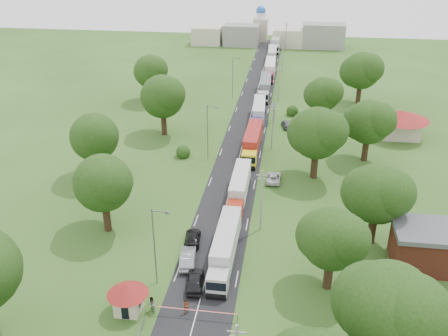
% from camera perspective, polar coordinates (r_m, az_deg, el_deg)
% --- Properties ---
extents(ground, '(260.00, 260.00, 0.00)m').
position_cam_1_polar(ground, '(75.16, 0.36, -3.86)').
color(ground, '#294B19').
rests_on(ground, ground).
extents(road, '(8.00, 200.00, 0.04)m').
position_cam_1_polar(road, '(92.94, 2.02, 2.20)').
color(road, black).
rests_on(road, ground).
extents(boom_barrier, '(9.22, 0.35, 1.18)m').
position_cam_1_polar(boom_barrier, '(54.75, -4.77, -15.84)').
color(boom_barrier, slate).
rests_on(boom_barrier, ground).
extents(guard_booth, '(4.40, 4.40, 3.45)m').
position_cam_1_polar(guard_booth, '(55.30, -10.92, -14.07)').
color(guard_booth, beige).
rests_on(guard_booth, ground).
extents(info_sign, '(0.12, 3.10, 4.10)m').
position_cam_1_polar(info_sign, '(105.48, 5.77, 6.76)').
color(info_sign, slate).
rests_on(info_sign, ground).
extents(pole_1, '(1.60, 0.24, 9.00)m').
position_cam_1_polar(pole_1, '(66.33, 4.27, -3.62)').
color(pole_1, gray).
rests_on(pole_1, ground).
extents(pole_2, '(1.60, 0.24, 9.00)m').
position_cam_1_polar(pole_2, '(91.74, 5.56, 4.93)').
color(pole_2, gray).
rests_on(pole_2, ground).
extents(pole_3, '(1.60, 0.24, 9.00)m').
position_cam_1_polar(pole_3, '(118.33, 6.30, 9.71)').
color(pole_3, gray).
rests_on(pole_3, ground).
extents(pole_4, '(1.60, 0.24, 9.00)m').
position_cam_1_polar(pole_4, '(145.44, 6.77, 12.72)').
color(pole_4, gray).
rests_on(pole_4, ground).
extents(pole_5, '(1.60, 0.24, 9.00)m').
position_cam_1_polar(pole_5, '(172.84, 7.10, 14.78)').
color(pole_5, gray).
rests_on(pole_5, ground).
extents(lamp_0, '(2.03, 0.22, 10.00)m').
position_cam_1_polar(lamp_0, '(56.56, -7.84, -8.49)').
color(lamp_0, slate).
rests_on(lamp_0, ground).
extents(lamp_1, '(2.03, 0.22, 10.00)m').
position_cam_1_polar(lamp_1, '(86.92, -1.80, 4.45)').
color(lamp_1, slate).
rests_on(lamp_1, ground).
extents(lamp_2, '(2.03, 0.22, 10.00)m').
position_cam_1_polar(lamp_2, '(119.84, 1.06, 10.49)').
color(lamp_2, slate).
rests_on(lamp_2, ground).
extents(tree_1, '(9.60, 9.60, 12.05)m').
position_cam_1_polar(tree_1, '(46.53, 18.26, -14.87)').
color(tree_1, '#382616').
rests_on(tree_1, ground).
extents(tree_2, '(8.00, 8.00, 10.10)m').
position_cam_1_polar(tree_2, '(56.23, 12.25, -7.84)').
color(tree_2, '#382616').
rests_on(tree_2, ground).
extents(tree_3, '(8.80, 8.80, 11.07)m').
position_cam_1_polar(tree_3, '(65.28, 17.09, -2.77)').
color(tree_3, '#382616').
rests_on(tree_3, ground).
extents(tree_4, '(9.60, 9.60, 12.05)m').
position_cam_1_polar(tree_4, '(80.55, 10.58, 3.99)').
color(tree_4, '#382616').
rests_on(tree_4, ground).
extents(tree_5, '(8.80, 8.80, 11.07)m').
position_cam_1_polar(tree_5, '(89.13, 16.21, 5.11)').
color(tree_5, '#382616').
rests_on(tree_5, ground).
extents(tree_6, '(8.00, 8.00, 10.10)m').
position_cam_1_polar(tree_6, '(104.64, 11.27, 8.31)').
color(tree_6, '#382616').
rests_on(tree_6, ground).
extents(tree_7, '(9.60, 9.60, 12.05)m').
position_cam_1_polar(tree_7, '(119.57, 15.43, 10.69)').
color(tree_7, '#382616').
rests_on(tree_7, ground).
extents(tree_10, '(8.80, 8.80, 11.07)m').
position_cam_1_polar(tree_10, '(66.88, -13.65, -1.61)').
color(tree_10, '#382616').
rests_on(tree_10, ground).
extents(tree_11, '(8.80, 8.80, 11.07)m').
position_cam_1_polar(tree_11, '(82.01, -14.58, 3.51)').
color(tree_11, '#382616').
rests_on(tree_11, ground).
extents(tree_12, '(9.60, 9.60, 12.05)m').
position_cam_1_polar(tree_12, '(97.74, -7.04, 8.14)').
color(tree_12, '#382616').
rests_on(tree_12, ground).
extents(tree_13, '(8.80, 8.80, 11.07)m').
position_cam_1_polar(tree_13, '(118.50, -8.39, 10.89)').
color(tree_13, '#382616').
rests_on(tree_13, ground).
extents(house_brick, '(8.60, 6.60, 5.20)m').
position_cam_1_polar(house_brick, '(65.37, 22.28, -8.30)').
color(house_brick, maroon).
rests_on(house_brick, ground).
extents(house_cream, '(10.08, 10.08, 5.80)m').
position_cam_1_polar(house_cream, '(102.73, 19.64, 5.21)').
color(house_cream, beige).
rests_on(house_cream, ground).
extents(distant_town, '(52.00, 8.00, 8.00)m').
position_cam_1_polar(distant_town, '(178.13, 5.52, 14.79)').
color(distant_town, gray).
rests_on(distant_town, ground).
extents(church, '(5.00, 5.00, 12.30)m').
position_cam_1_polar(church, '(185.91, 4.19, 15.90)').
color(church, beige).
rests_on(church, ground).
extents(truck_0, '(2.49, 14.20, 3.94)m').
position_cam_1_polar(truck_0, '(61.49, 0.13, -9.01)').
color(truck_0, '#BCBCBC').
rests_on(truck_0, ground).
extents(truck_1, '(2.37, 13.60, 3.77)m').
position_cam_1_polar(truck_1, '(74.99, 1.78, -2.20)').
color(truck_1, '#9F2512').
rests_on(truck_1, ground).
extents(truck_2, '(2.72, 14.83, 4.11)m').
position_cam_1_polar(truck_2, '(90.58, 3.27, 3.02)').
color(truck_2, yellow).
rests_on(truck_2, ground).
extents(truck_3, '(2.98, 14.17, 3.91)m').
position_cam_1_polar(truck_3, '(105.89, 3.99, 6.38)').
color(truck_3, navy).
rests_on(truck_3, ground).
extents(truck_4, '(3.06, 14.93, 4.13)m').
position_cam_1_polar(truck_4, '(123.35, 4.73, 9.24)').
color(truck_4, beige).
rests_on(truck_4, ground).
extents(truck_5, '(2.88, 15.12, 4.19)m').
position_cam_1_polar(truck_5, '(139.54, 5.28, 11.19)').
color(truck_5, maroon).
rests_on(truck_5, ground).
extents(truck_6, '(2.90, 14.44, 3.99)m').
position_cam_1_polar(truck_6, '(155.82, 5.50, 12.69)').
color(truck_6, '#2B6E29').
rests_on(truck_6, ground).
extents(truck_7, '(3.08, 15.38, 4.25)m').
position_cam_1_polar(truck_7, '(172.71, 5.97, 14.01)').
color(truck_7, silver).
rests_on(truck_7, ground).
extents(car_lane_front, '(2.48, 5.00, 1.64)m').
position_cam_1_polar(car_lane_front, '(58.44, -3.35, -12.74)').
color(car_lane_front, black).
rests_on(car_lane_front, ground).
extents(car_lane_mid, '(2.43, 5.27, 1.67)m').
position_cam_1_polar(car_lane_mid, '(61.98, -4.15, -10.19)').
color(car_lane_mid, gray).
rests_on(car_lane_mid, ground).
extents(car_lane_rear, '(2.51, 5.02, 1.40)m').
position_cam_1_polar(car_lane_rear, '(65.71, -3.61, -7.99)').
color(car_lane_rear, black).
rests_on(car_lane_rear, ground).
extents(car_verge_near, '(2.28, 4.82, 1.33)m').
position_cam_1_polar(car_verge_near, '(81.12, 5.69, -1.09)').
color(car_verge_near, silver).
rests_on(car_verge_near, ground).
extents(car_verge_far, '(2.61, 4.65, 1.50)m').
position_cam_1_polar(car_verge_far, '(103.64, 7.19, 5.01)').
color(car_verge_far, '#585B60').
rests_on(car_verge_far, ground).
extents(pedestrian_near, '(0.75, 0.72, 1.73)m').
position_cam_1_polar(pedestrian_near, '(55.08, -4.33, -15.56)').
color(pedestrian_near, gray).
rests_on(pedestrian_near, ground).
extents(pedestrian_booth, '(0.97, 1.07, 1.78)m').
position_cam_1_polar(pedestrian_booth, '(55.74, -8.28, -15.17)').
color(pedestrian_booth, gray).
rests_on(pedestrian_booth, ground).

